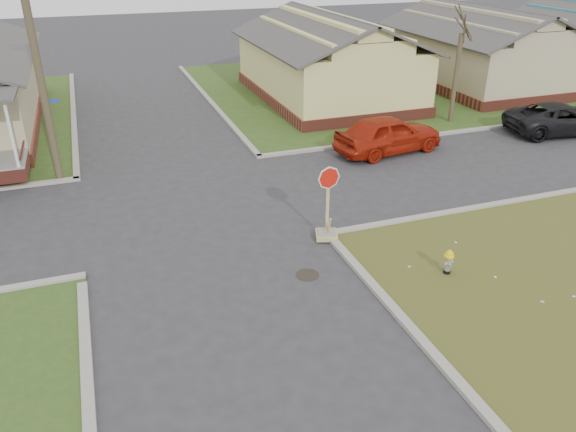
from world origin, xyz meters
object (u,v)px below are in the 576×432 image
object	(u,v)px
fire_hydrant	(448,260)
dark_pickup	(561,118)
stop_sign	(327,223)
red_sedan	(388,134)
utility_pole	(36,54)

from	to	relation	value
fire_hydrant	dark_pickup	size ratio (longest dim) A/B	0.14
stop_sign	red_sedan	world-z (taller)	stop_sign
red_sedan	dark_pickup	size ratio (longest dim) A/B	0.93
utility_pole	fire_hydrant	xyz separation A→B (m)	(9.99, -10.65, -4.22)
red_sedan	dark_pickup	xyz separation A→B (m)	(8.80, -0.40, -0.10)
fire_hydrant	stop_sign	distance (m)	3.75
utility_pole	red_sedan	distance (m)	13.79
utility_pole	fire_hydrant	bearing A→B (deg)	-46.82
stop_sign	red_sedan	xyz separation A→B (m)	(5.46, 6.19, 0.25)
fire_hydrant	red_sedan	world-z (taller)	red_sedan
fire_hydrant	red_sedan	xyz separation A→B (m)	(3.16, 9.16, 0.36)
utility_pole	stop_sign	world-z (taller)	utility_pole
utility_pole	red_sedan	world-z (taller)	utility_pole
red_sedan	stop_sign	bearing A→B (deg)	130.27
stop_sign	dark_pickup	size ratio (longest dim) A/B	0.46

